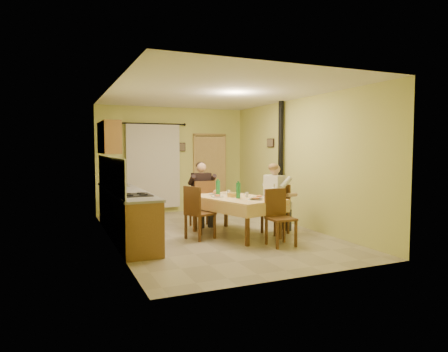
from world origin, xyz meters
name	(u,v)px	position (x,y,z in m)	size (l,w,h in m)	color
floor	(215,233)	(0.00, 0.00, 0.00)	(4.00, 6.00, 0.01)	tan
room_shell	(214,143)	(0.00, 0.00, 1.82)	(4.04, 6.04, 2.82)	#D4D56D
kitchen_run	(125,212)	(-1.71, 0.40, 0.48)	(0.64, 3.64, 1.56)	brown
upper_cabinets	(109,138)	(-1.82, 1.70, 1.95)	(0.35, 1.40, 0.70)	brown
curtain	(154,166)	(-0.55, 2.90, 1.26)	(1.70, 0.07, 2.22)	black
doorway	(210,172)	(1.04, 2.92, 1.05)	(0.96, 0.29, 2.15)	black
dining_table	(235,216)	(0.32, -0.32, 0.38)	(1.59, 2.10, 0.76)	#F0C57B
tableware	(240,194)	(0.36, -0.41, 0.83)	(0.98, 1.48, 0.33)	white
chair_far	(202,214)	(0.00, 0.73, 0.29)	(0.46, 0.46, 1.02)	brown
chair_near	(280,229)	(0.69, -1.40, 0.29)	(0.44, 0.44, 0.99)	brown
chair_right	(276,219)	(1.14, -0.48, 0.29)	(0.52, 0.52, 0.99)	brown
chair_left	(200,224)	(-0.44, -0.33, 0.29)	(0.59, 0.59, 1.01)	brown
man_far	(202,187)	(0.00, 0.74, 0.88)	(0.58, 0.47, 1.39)	black
man_right	(275,190)	(1.13, -0.48, 0.88)	(0.55, 0.64, 1.39)	beige
stove_flue	(280,178)	(1.90, 0.60, 1.02)	(0.24, 0.24, 2.80)	black
picture_back	(182,147)	(0.25, 2.97, 1.75)	(0.19, 0.03, 0.23)	black
picture_right	(270,143)	(1.97, 1.20, 1.85)	(0.03, 0.31, 0.21)	brown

